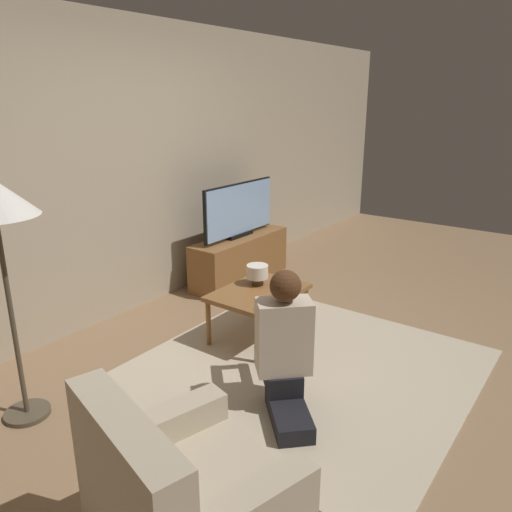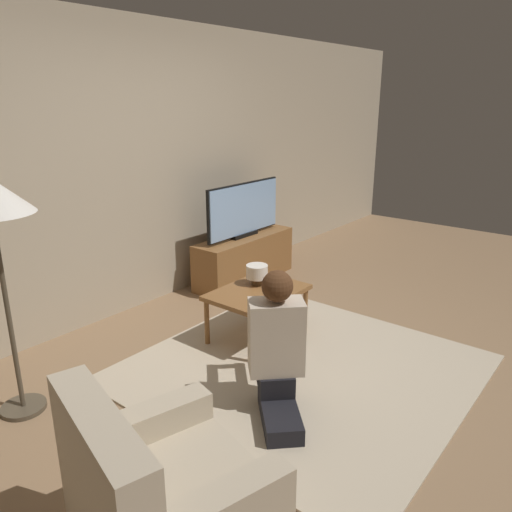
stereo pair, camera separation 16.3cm
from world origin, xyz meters
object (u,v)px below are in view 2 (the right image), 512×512
(person_kneeling, at_px, (277,344))
(table_lamp, at_px, (257,273))
(tv, at_px, (244,210))
(armchair, at_px, (165,504))
(coffee_table, at_px, (257,296))

(person_kneeling, xyz_separation_m, table_lamp, (0.80, 0.79, 0.07))
(tv, height_order, armchair, tv)
(tv, relative_size, table_lamp, 6.07)
(armchair, bearing_deg, person_kneeling, -61.62)
(coffee_table, distance_m, table_lamp, 0.20)
(coffee_table, xyz_separation_m, table_lamp, (0.10, 0.09, 0.15))
(tv, bearing_deg, table_lamp, -135.17)
(coffee_table, xyz_separation_m, person_kneeling, (-0.70, -0.71, 0.08))
(armchair, bearing_deg, coffee_table, -46.83)
(tv, xyz_separation_m, person_kneeling, (-1.70, -1.68, -0.32))
(tv, height_order, table_lamp, tv)
(armchair, height_order, person_kneeling, person_kneeling)
(tv, xyz_separation_m, table_lamp, (-0.89, -0.89, -0.26))
(table_lamp, bearing_deg, tv, 44.83)
(coffee_table, height_order, armchair, armchair)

